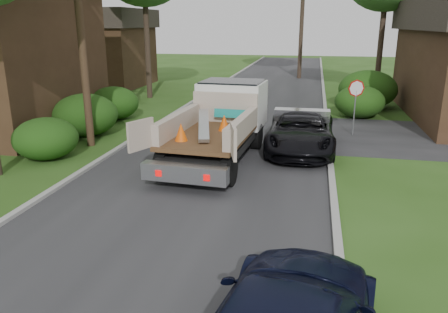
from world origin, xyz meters
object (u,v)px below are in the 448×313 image
at_px(stop_sign, 356,96).
at_px(house_left_far, 99,47).
at_px(black_pickup, 301,131).
at_px(utility_pole, 79,14).
at_px(flatbed_truck, 224,117).

height_order(stop_sign, house_left_far, house_left_far).
height_order(house_left_far, black_pickup, house_left_far).
bearing_deg(stop_sign, black_pickup, -126.91).
bearing_deg(stop_sign, house_left_far, 145.19).
bearing_deg(utility_pole, stop_sign, 20.62).
relative_size(stop_sign, black_pickup, 0.45).
bearing_deg(black_pickup, utility_pole, -173.19).
bearing_deg(flatbed_truck, house_left_far, 132.44).
xyz_separation_m(house_left_far, flatbed_truck, (13.60, -17.02, -1.61)).
bearing_deg(house_left_far, flatbed_truck, -51.38).
distance_m(flatbed_truck, black_pickup, 3.13).
relative_size(utility_pole, flatbed_truck, 1.40).
relative_size(house_left_far, black_pickup, 1.37).
relative_size(utility_pole, house_left_far, 1.32).
distance_m(utility_pole, black_pickup, 9.59).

